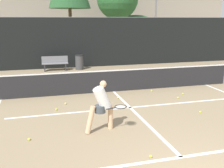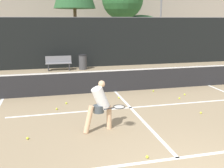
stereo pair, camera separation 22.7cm
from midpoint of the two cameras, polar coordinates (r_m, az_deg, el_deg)
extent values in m
cube|color=white|center=(6.26, 13.79, -15.20)|extent=(11.00, 0.10, 0.01)
cube|color=white|center=(9.22, 3.25, -5.12)|extent=(8.25, 0.10, 0.01)
cube|color=white|center=(8.61, 4.67, -6.53)|extent=(0.10, 5.69, 0.01)
cube|color=#232326|center=(11.08, -0.23, 0.72)|extent=(11.00, 0.02, 0.95)
cube|color=white|center=(10.99, -0.24, 2.98)|extent=(11.00, 0.03, 0.06)
cube|color=black|center=(16.94, -5.73, 8.93)|extent=(24.00, 0.06, 3.10)
cylinder|color=slate|center=(16.88, -5.86, 14.26)|extent=(24.00, 0.04, 0.04)
cylinder|color=#DBAD84|center=(7.40, -1.23, -7.27)|extent=(0.14, 0.14, 0.67)
cylinder|color=#DBAD84|center=(7.13, -5.66, -7.76)|extent=(0.34, 0.21, 0.77)
cylinder|color=#3F474C|center=(7.15, -3.51, -5.46)|extent=(0.29, 0.29, 0.20)
cylinder|color=white|center=(7.08, -3.11, -3.06)|extent=(0.53, 0.37, 0.71)
sphere|color=#DBAD84|center=(7.00, -2.85, 0.01)|extent=(0.18, 0.18, 0.18)
cylinder|color=#262628|center=(7.03, -1.20, -5.37)|extent=(0.30, 0.10, 0.03)
torus|color=#262628|center=(7.17, 0.99, -4.97)|extent=(0.42, 0.42, 0.02)
cylinder|color=beige|center=(7.17, 0.99, -4.97)|extent=(0.32, 0.32, 0.01)
sphere|color=#D1E033|center=(9.12, 17.97, -5.80)|extent=(0.07, 0.07, 0.07)
sphere|color=#D1E033|center=(11.32, 8.03, -1.44)|extent=(0.07, 0.07, 0.07)
sphere|color=#D1E033|center=(9.69, -10.75, -4.20)|extent=(0.07, 0.07, 0.07)
sphere|color=#D1E033|center=(8.61, -3.70, -6.31)|extent=(0.07, 0.07, 0.07)
sphere|color=#D1E033|center=(11.09, 14.60, -2.09)|extent=(0.07, 0.07, 0.07)
sphere|color=#D1E033|center=(10.22, 0.65, -2.99)|extent=(0.07, 0.07, 0.07)
sphere|color=#D1E033|center=(7.17, -18.48, -11.33)|extent=(0.07, 0.07, 0.07)
sphere|color=#D1E033|center=(10.51, 13.55, -2.91)|extent=(0.07, 0.07, 0.07)
sphere|color=#D1E033|center=(9.14, -12.74, -5.41)|extent=(0.07, 0.07, 0.07)
sphere|color=#D1E033|center=(6.10, 7.33, -15.37)|extent=(0.07, 0.07, 0.07)
cube|color=slate|center=(16.01, -12.69, 4.36)|extent=(1.54, 0.40, 0.04)
cube|color=slate|center=(16.15, -12.75, 5.20)|extent=(1.53, 0.08, 0.42)
cube|color=#333338|center=(16.05, -14.84, 3.46)|extent=(0.06, 0.32, 0.44)
cube|color=#333338|center=(16.06, -10.46, 3.71)|extent=(0.06, 0.32, 0.44)
cylinder|color=#3F3F42|center=(16.17, -7.52, 4.64)|extent=(0.49, 0.49, 0.86)
cylinder|color=black|center=(16.11, -7.57, 6.23)|extent=(0.51, 0.51, 0.04)
cube|color=#B7B7BC|center=(19.20, -9.40, 5.97)|extent=(1.77, 4.11, 0.82)
cube|color=#1E2328|center=(18.91, -9.42, 7.95)|extent=(1.49, 2.46, 0.55)
cylinder|color=black|center=(20.59, -7.55, 6.26)|extent=(0.18, 0.60, 0.60)
cylinder|color=black|center=(18.02, -6.41, 5.21)|extent=(0.18, 0.60, 0.60)
cylinder|color=slate|center=(25.34, 9.28, 16.06)|extent=(0.16, 0.16, 8.05)
cylinder|color=brown|center=(26.93, 4.86, 10.27)|extent=(0.28, 0.28, 2.62)
ellipsoid|color=#28562D|center=(26.87, 4.93, 13.80)|extent=(2.88, 2.88, 0.90)
cylinder|color=brown|center=(25.56, 0.92, 11.13)|extent=(0.28, 0.28, 3.51)
cylinder|color=brown|center=(23.07, -9.25, 11.11)|extent=(0.28, 0.28, 3.88)
cube|color=gray|center=(29.03, -9.98, 14.66)|extent=(36.00, 2.40, 6.95)
camera|label=1|loc=(0.11, -90.76, -0.19)|focal=42.00mm
camera|label=2|loc=(0.11, 89.24, 0.19)|focal=42.00mm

